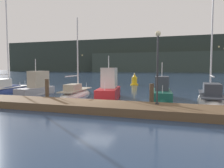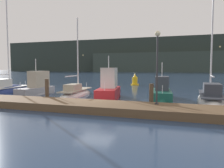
% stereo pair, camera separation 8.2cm
% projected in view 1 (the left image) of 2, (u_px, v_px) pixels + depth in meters
% --- Properties ---
extents(ground_plane, '(400.00, 400.00, 0.00)m').
position_uv_depth(ground_plane, '(96.00, 105.00, 15.21)').
color(ground_plane, navy).
extents(dock, '(29.87, 2.80, 0.45)m').
position_uv_depth(dock, '(85.00, 106.00, 13.55)').
color(dock, brown).
rests_on(dock, ground).
extents(mooring_pile_1, '(0.28, 0.28, 1.75)m').
position_uv_depth(mooring_pile_1, '(47.00, 91.00, 16.26)').
color(mooring_pile_1, '#4C3D2D').
rests_on(mooring_pile_1, ground).
extents(mooring_pile_2, '(0.28, 0.28, 1.57)m').
position_uv_depth(mooring_pile_2, '(152.00, 96.00, 13.87)').
color(mooring_pile_2, '#4C3D2D').
rests_on(mooring_pile_2, ground).
extents(sailboat_berth_1, '(2.64, 7.37, 10.90)m').
position_uv_depth(sailboat_berth_1, '(5.00, 91.00, 22.70)').
color(sailboat_berth_1, navy).
rests_on(sailboat_berth_1, ground).
extents(motorboat_berth_2, '(1.72, 4.70, 3.92)m').
position_uv_depth(motorboat_berth_2, '(36.00, 90.00, 20.90)').
color(motorboat_berth_2, gray).
rests_on(motorboat_berth_2, ground).
extents(sailboat_berth_3, '(2.18, 6.26, 7.77)m').
position_uv_depth(sailboat_berth_3, '(76.00, 95.00, 20.07)').
color(sailboat_berth_3, white).
rests_on(sailboat_berth_3, ground).
extents(motorboat_berth_4, '(2.58, 5.04, 4.17)m').
position_uv_depth(motorboat_berth_4, '(109.00, 92.00, 18.37)').
color(motorboat_berth_4, red).
rests_on(motorboat_berth_4, ground).
extents(motorboat_berth_5, '(2.19, 5.13, 3.63)m').
position_uv_depth(motorboat_berth_5, '(162.00, 95.00, 18.21)').
color(motorboat_berth_5, '#195647').
rests_on(motorboat_berth_5, ground).
extents(sailboat_berth_6, '(2.10, 7.07, 9.25)m').
position_uv_depth(sailboat_berth_6, '(211.00, 100.00, 16.44)').
color(sailboat_berth_6, white).
rests_on(sailboat_berth_6, ground).
extents(channel_buoy, '(1.21, 1.21, 1.82)m').
position_uv_depth(channel_buoy, '(134.00, 81.00, 32.69)').
color(channel_buoy, gold).
rests_on(channel_buoy, ground).
extents(dock_lamppost, '(0.32, 0.32, 4.25)m').
position_uv_depth(dock_lamppost, '(158.00, 56.00, 12.59)').
color(dock_lamppost, '#2D2D33').
rests_on(dock_lamppost, dock).
extents(hillside_backdrop, '(240.00, 23.00, 21.18)m').
position_uv_depth(hillside_backdrop, '(180.00, 56.00, 133.10)').
color(hillside_backdrop, '#28332D').
rests_on(hillside_backdrop, ground).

